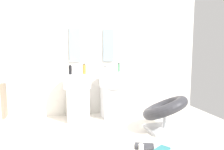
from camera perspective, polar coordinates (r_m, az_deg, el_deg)
The scene contains 16 objects.
ground_plane at distance 3.22m, azimuth -0.01°, elevation -18.74°, with size 4.80×3.60×0.04m, color silver.
rear_partition at distance 4.51m, azimuth -5.55°, elevation 6.05°, with size 4.80×0.10×2.60m, color silver.
pedestal_sink_left at distance 4.16m, azimuth -9.24°, elevation -5.08°, with size 0.52×0.52×1.01m.
pedestal_sink_right at distance 4.29m, azimuth 0.07°, elevation -4.62°, with size 0.52×0.52×1.01m.
vanity_mirror_left at distance 4.39m, azimuth -9.94°, elevation 7.83°, with size 0.22×0.03×0.67m, color #8C9EA8.
vanity_mirror_right at distance 4.51m, azimuth -1.02°, elevation 7.91°, with size 0.22×0.03×0.67m, color #8C9EA8.
lounge_chair at distance 3.72m, azimuth 13.90°, elevation -9.21°, with size 1.10×1.10×0.65m.
towel_rack at distance 3.43m, azimuth -27.32°, elevation -6.41°, with size 0.37×0.22×0.95m.
area_rug at distance 3.17m, azimuth 10.06°, elevation -18.74°, with size 1.08×0.75×0.01m, color white.
magazine_charcoal at distance 3.18m, azimuth 8.62°, elevation -18.29°, with size 0.26×0.18×0.02m, color #38383D.
magazine_teal at distance 3.12m, azimuth 13.19°, elevation -18.85°, with size 0.22×0.15×0.03m, color teal.
coffee_mug at distance 3.08m, azimuth 7.79°, elevation -18.57°, with size 0.07×0.07×0.08m, color white.
soap_bottle_amber at distance 3.97m, azimuth -7.43°, elevation 1.55°, with size 0.06×0.06×0.19m.
soap_bottle_green at distance 4.33m, azimuth 1.83°, elevation 2.00°, with size 0.05×0.05×0.18m.
soap_bottle_black at distance 3.98m, azimuth -11.09°, elevation 1.35°, with size 0.06×0.06×0.17m.
soap_bottle_white at distance 4.21m, azimuth -1.86°, elevation 1.51°, with size 0.06×0.06×0.13m.
Camera 1 is at (-0.76, -2.79, 1.39)m, focal length 34.27 mm.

